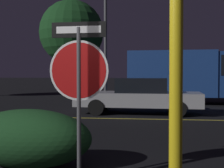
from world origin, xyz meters
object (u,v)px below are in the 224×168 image
Objects in this scene: yellow_pole_right at (176,73)px; delivery_truck at (202,73)px; street_lamp at (105,0)px; stop_sign at (79,71)px; hedge_bush_2 at (28,138)px; passing_car_2 at (139,96)px; tree_0 at (72,32)px.

yellow_pole_right is 13.87m from delivery_truck.
yellow_pole_right is 13.71m from street_lamp.
stop_sign is 1.07× the size of hedge_bush_2.
street_lamp is at bearing 91.46° from hedge_bush_2.
hedge_bush_2 is 0.43× the size of passing_car_2.
yellow_pole_right is at bearing -7.00° from delivery_truck.
delivery_truck reaches higher than hedge_bush_2.
yellow_pole_right is 0.43× the size of delivery_truck.
delivery_truck is 1.12× the size of tree_0.
street_lamp is at bearing -78.59° from delivery_truck.
tree_0 is at bearing 124.12° from street_lamp.
street_lamp reaches higher than delivery_truck.
stop_sign is 16.54m from tree_0.
yellow_pole_right reaches higher than passing_car_2.
delivery_truck is (2.44, 13.66, 0.03)m from yellow_pole_right.
yellow_pole_right reaches higher than hedge_bush_2.
yellow_pole_right is at bearing -79.02° from street_lamp.
passing_car_2 is 0.78× the size of tree_0.
stop_sign is at bearing -75.40° from tree_0.
hedge_bush_2 is at bearing 154.52° from stop_sign.
passing_car_2 is (1.58, 7.34, 0.21)m from hedge_bush_2.
tree_0 is at bearing -111.01° from delivery_truck.
tree_0 is (-4.11, 15.79, 2.72)m from stop_sign.
hedge_bush_2 is 7.51m from passing_car_2.
passing_car_2 is at bearing -31.75° from delivery_truck.
passing_car_2 is 0.63× the size of street_lamp.
tree_0 reaches higher than stop_sign.
street_lamp is (-4.95, -0.72, 3.74)m from delivery_truck.
yellow_pole_right is at bearing -45.10° from stop_sign.
tree_0 is at bearing 33.50° from passing_car_2.
stop_sign is 7.93m from passing_car_2.
yellow_pole_right is 9.28m from passing_car_2.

